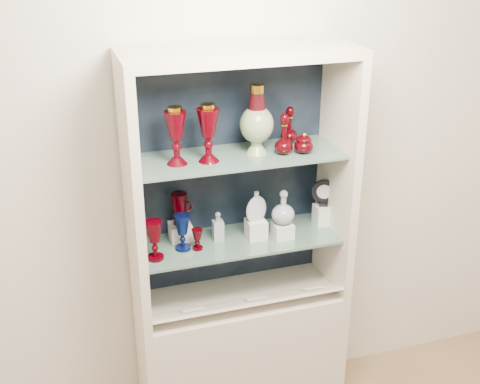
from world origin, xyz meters
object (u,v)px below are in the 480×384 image
object	(u,v)px
lidded_bowl	(304,143)
cobalt_goblet	(182,232)
clear_square_bottle	(218,226)
ruby_pitcher	(179,209)
pedestal_lamp_right	(208,133)
ruby_decanter_b	(290,124)
enamel_urn	(257,120)
ruby_decanter_a	(284,132)
ruby_goblet_tall	(154,240)
flat_flask	(256,206)
pedestal_lamp_left	(176,136)
ruby_goblet_small	(197,239)
cameo_medallion	(324,192)
clear_round_decanter	(283,208)

from	to	relation	value
lidded_bowl	cobalt_goblet	world-z (taller)	lidded_bowl
clear_square_bottle	ruby_pitcher	bearing A→B (deg)	160.56
cobalt_goblet	ruby_pitcher	bearing A→B (deg)	84.22
pedestal_lamp_right	lidded_bowl	xyz separation A→B (m)	(0.43, -0.03, -0.08)
ruby_decanter_b	ruby_pitcher	xyz separation A→B (m)	(-0.53, -0.00, -0.36)
enamel_urn	ruby_decanter_a	distance (m)	0.13
clear_square_bottle	ruby_goblet_tall	bearing A→B (deg)	-164.22
lidded_bowl	cobalt_goblet	xyz separation A→B (m)	(-0.55, 0.05, -0.38)
ruby_decanter_b	ruby_pitcher	bearing A→B (deg)	-179.88
ruby_goblet_tall	flat_flask	distance (m)	0.50
lidded_bowl	pedestal_lamp_right	bearing A→B (deg)	176.51
pedestal_lamp_left	ruby_pitcher	distance (m)	0.40
pedestal_lamp_left	cobalt_goblet	size ratio (longest dim) A/B	1.47
lidded_bowl	flat_flask	xyz separation A→B (m)	(-0.20, 0.05, -0.30)
lidded_bowl	ruby_goblet_small	distance (m)	0.65
lidded_bowl	ruby_goblet_small	world-z (taller)	lidded_bowl
ruby_decanter_b	ruby_goblet_small	distance (m)	0.68
cobalt_goblet	clear_square_bottle	world-z (taller)	cobalt_goblet
clear_square_bottle	cameo_medallion	world-z (taller)	cameo_medallion
ruby_pitcher	cameo_medallion	bearing A→B (deg)	-2.18
lidded_bowl	cameo_medallion	world-z (taller)	lidded_bowl
clear_square_bottle	cameo_medallion	bearing A→B (deg)	0.34
pedestal_lamp_left	ruby_goblet_tall	xyz separation A→B (m)	(-0.12, -0.04, -0.45)
pedestal_lamp_right	ruby_decanter_b	world-z (taller)	pedestal_lamp_right
pedestal_lamp_right	flat_flask	size ratio (longest dim) A/B	1.68
pedestal_lamp_left	ruby_decanter_b	distance (m)	0.57
ruby_goblet_small	ruby_decanter_a	bearing A→B (deg)	-1.57
ruby_decanter_b	ruby_goblet_tall	world-z (taller)	ruby_decanter_b
pedestal_lamp_right	clear_round_decanter	size ratio (longest dim) A/B	1.57
pedestal_lamp_left	pedestal_lamp_right	bearing A→B (deg)	-4.36
flat_flask	pedestal_lamp_left	bearing A→B (deg)	168.56
ruby_goblet_tall	enamel_urn	bearing A→B (deg)	7.84
flat_flask	ruby_goblet_tall	bearing A→B (deg)	172.74
flat_flask	ruby_pitcher	bearing A→B (deg)	151.23
enamel_urn	clear_square_bottle	world-z (taller)	enamel_urn
ruby_goblet_tall	clear_round_decanter	distance (m)	0.61
pedestal_lamp_right	ruby_goblet_small	bearing A→B (deg)	-178.27
enamel_urn	clear_square_bottle	xyz separation A→B (m)	(-0.18, 0.02, -0.50)
pedestal_lamp_right	ruby_goblet_small	world-z (taller)	pedestal_lamp_right
ruby_decanter_b	cobalt_goblet	xyz separation A→B (m)	(-0.54, -0.10, -0.43)
pedestal_lamp_right	ruby_decanter_a	world-z (taller)	pedestal_lamp_right
lidded_bowl	enamel_urn	bearing A→B (deg)	162.39
ruby_decanter_b	cameo_medallion	xyz separation A→B (m)	(0.17, -0.06, -0.34)
pedestal_lamp_right	ruby_pitcher	world-z (taller)	pedestal_lamp_right
pedestal_lamp_right	enamel_urn	world-z (taller)	enamel_urn
pedestal_lamp_right	cobalt_goblet	xyz separation A→B (m)	(-0.12, 0.02, -0.46)
ruby_decanter_b	lidded_bowl	distance (m)	0.15
pedestal_lamp_left	ruby_goblet_tall	bearing A→B (deg)	-161.88
enamel_urn	clear_round_decanter	bearing A→B (deg)	-20.15
ruby_decanter_a	cobalt_goblet	world-z (taller)	ruby_decanter_a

